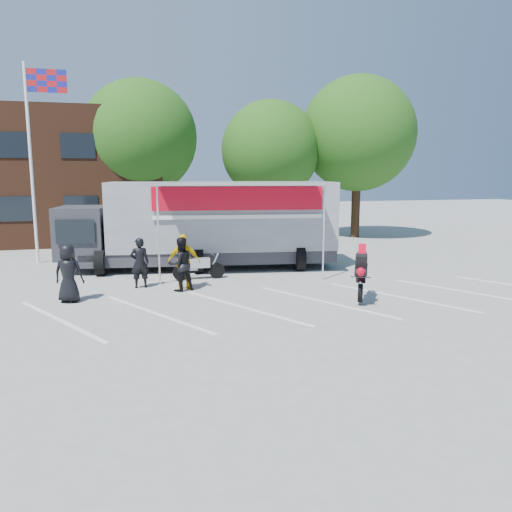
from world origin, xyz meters
name	(u,v)px	position (x,y,z in m)	size (l,w,h in m)	color
ground	(245,318)	(0.00, 0.00, 0.00)	(100.00, 100.00, 0.00)	#9A9A95
parking_bay_lines	(237,308)	(0.00, 1.00, 0.01)	(18.00, 5.00, 0.01)	white
flagpole	(36,139)	(-6.24, 10.00, 5.05)	(1.61, 0.12, 8.00)	white
tree_left	(140,138)	(-2.00, 16.00, 5.57)	(6.12, 6.12, 8.64)	#382314
tree_mid	(271,150)	(5.00, 15.00, 4.94)	(5.44, 5.44, 7.68)	#382314
tree_right	(358,134)	(10.00, 14.50, 5.88)	(6.46, 6.46, 9.12)	#382314
transporter_truck	(211,268)	(0.28, 7.10, 0.00)	(10.53, 5.07, 3.35)	#979A9F
parked_motorcycle	(199,279)	(-0.48, 5.04, 0.00)	(0.62, 1.86, 0.98)	silver
stunt_bike_rider	(361,300)	(3.73, 1.00, 0.00)	(0.71, 1.51, 1.78)	black
spectator_leather_a	(69,273)	(-4.52, 2.86, 0.84)	(0.83, 0.54, 1.69)	black
spectator_leather_b	(140,263)	(-2.50, 4.22, 0.82)	(0.60, 0.39, 1.64)	black
spectator_leather_c	(181,264)	(-1.27, 3.47, 0.85)	(0.83, 0.64, 1.70)	black
spectator_hivis	(184,262)	(-1.13, 3.72, 0.89)	(1.04, 0.43, 1.77)	yellow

